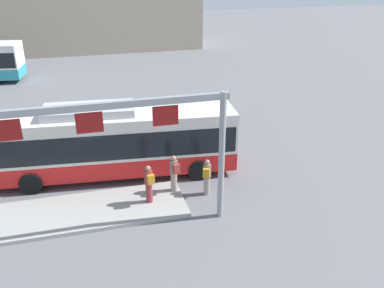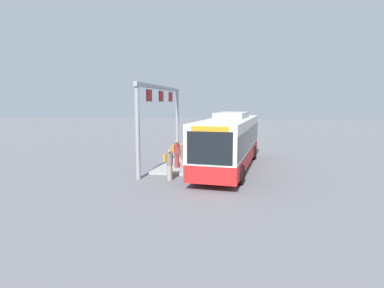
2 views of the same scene
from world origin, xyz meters
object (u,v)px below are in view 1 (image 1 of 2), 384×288
Objects in this scene: bus_main at (111,139)px; person_waiting_mid at (149,183)px; person_boarding at (207,176)px; person_waiting_near at (174,172)px.

bus_main reaches higher than person_waiting_mid.
person_boarding is (3.77, -2.93, -0.92)m from bus_main.
bus_main is 4.86m from person_boarding.
person_boarding is at bearing -97.95° from person_waiting_mid.
person_waiting_near reaches higher than person_boarding.
person_waiting_near and person_waiting_mid have the same top height.
bus_main reaches higher than person_waiting_near.
person_waiting_mid is (-2.55, -0.21, 0.16)m from person_boarding.
person_waiting_mid is (1.22, -3.14, -0.76)m from bus_main.
person_boarding is 1.00× the size of person_waiting_mid.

